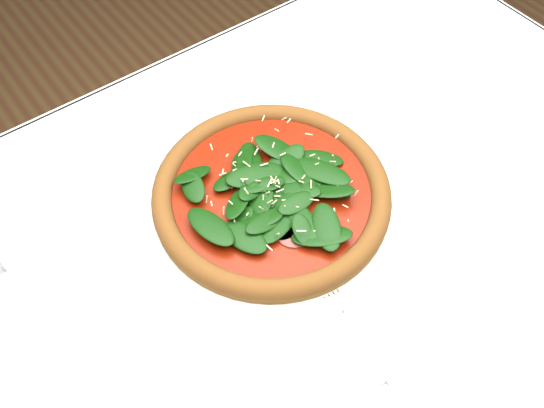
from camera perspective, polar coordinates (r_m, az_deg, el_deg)
ground at (r=1.55m, az=2.12°, el=-16.68°), size 6.00×6.00×0.00m
dining_table at (r=0.96m, az=3.27°, el=-3.69°), size 1.21×0.81×0.75m
plate at (r=0.87m, az=-0.05°, el=0.33°), size 0.39×0.39×0.02m
pizza at (r=0.85m, az=-0.05°, el=1.23°), size 0.41×0.41×0.04m
napkin at (r=0.77m, az=9.46°, el=-13.90°), size 0.14×0.07×0.01m
fork at (r=0.77m, az=8.29°, el=-12.07°), size 0.04×0.16×0.00m
saucer_near at (r=0.98m, az=21.03°, el=3.22°), size 0.14×0.14×0.01m
saucer_far at (r=1.12m, az=8.90°, el=14.24°), size 0.13×0.13×0.01m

